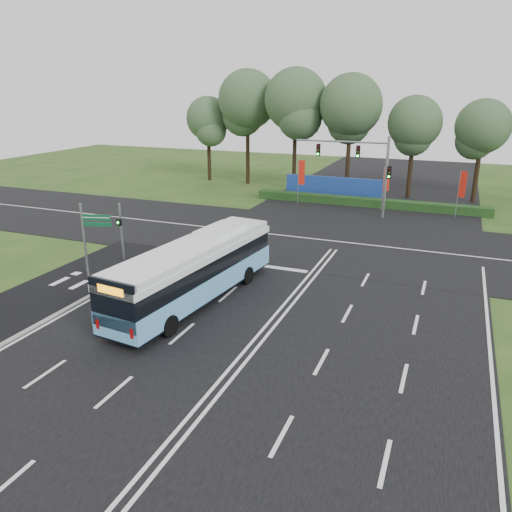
{
  "coord_description": "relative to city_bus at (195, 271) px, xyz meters",
  "views": [
    {
      "loc": [
        7.57,
        -22.82,
        10.77
      ],
      "look_at": [
        -2.45,
        2.0,
        1.74
      ],
      "focal_mm": 35.0,
      "sensor_mm": 36.0,
      "label": 1
    }
  ],
  "objects": [
    {
      "name": "traffic_light_gantry",
      "position": [
        4.7,
        21.92,
        2.91
      ],
      "size": [
        8.41,
        0.28,
        7.0
      ],
      "color": "gray",
      "rests_on": "ground"
    },
    {
      "name": "city_bus",
      "position": [
        0.0,
        0.0,
        0.0
      ],
      "size": [
        3.8,
        12.31,
        3.48
      ],
      "rotation": [
        0.0,
        0.0,
        -0.11
      ],
      "color": "#60AADF",
      "rests_on": "ground"
    },
    {
      "name": "road_cross",
      "position": [
        4.49,
        13.42,
        -1.73
      ],
      "size": [
        120.0,
        14.0,
        0.05
      ],
      "primitive_type": "cube",
      "color": "black",
      "rests_on": "ground"
    },
    {
      "name": "banner_flag_right",
      "position": [
        12.56,
        24.33,
        0.99
      ],
      "size": [
        0.58,
        0.28,
        4.18
      ],
      "rotation": [
        0.0,
        0.0,
        -0.39
      ],
      "color": "gray",
      "rests_on": "ground"
    },
    {
      "name": "street_sign",
      "position": [
        -7.24,
        0.69,
        1.08
      ],
      "size": [
        1.71,
        0.59,
        4.56
      ],
      "rotation": [
        0.0,
        0.0,
        0.3
      ],
      "color": "gray",
      "rests_on": "ground"
    },
    {
      "name": "road_main",
      "position": [
        4.49,
        1.42,
        -1.73
      ],
      "size": [
        20.0,
        120.0,
        0.04
      ],
      "primitive_type": "cube",
      "color": "black",
      "rests_on": "ground"
    },
    {
      "name": "eucalyptus_row",
      "position": [
        0.82,
        32.32,
        7.03
      ],
      "size": [
        41.32,
        8.71,
        12.96
      ],
      "color": "black",
      "rests_on": "ground"
    },
    {
      "name": "banner_flag_mid",
      "position": [
        6.09,
        25.08,
        0.89
      ],
      "size": [
        0.55,
        0.28,
        4.01
      ],
      "rotation": [
        0.0,
        0.0,
        0.43
      ],
      "color": "gray",
      "rests_on": "ground"
    },
    {
      "name": "hedge",
      "position": [
        4.49,
        25.92,
        -1.35
      ],
      "size": [
        22.0,
        1.2,
        0.8
      ],
      "primitive_type": "cube",
      "color": "black",
      "rests_on": "ground"
    },
    {
      "name": "blue_hoarding",
      "position": [
        0.49,
        28.42,
        -0.65
      ],
      "size": [
        10.0,
        0.3,
        2.2
      ],
      "primitive_type": "cube",
      "color": "navy",
      "rests_on": "ground"
    },
    {
      "name": "bike_path",
      "position": [
        -8.01,
        -1.58,
        -1.72
      ],
      "size": [
        5.0,
        18.0,
        0.06
      ],
      "primitive_type": "cube",
      "color": "black",
      "rests_on": "ground"
    },
    {
      "name": "banner_flag_left",
      "position": [
        -1.81,
        24.4,
        1.11
      ],
      "size": [
        0.63,
        0.22,
        4.38
      ],
      "rotation": [
        0.0,
        0.0,
        0.27
      ],
      "color": "gray",
      "rests_on": "ground"
    },
    {
      "name": "ground",
      "position": [
        4.49,
        1.42,
        -1.75
      ],
      "size": [
        120.0,
        120.0,
        0.0
      ],
      "primitive_type": "plane",
      "color": "#284617",
      "rests_on": "ground"
    },
    {
      "name": "kerb_strip",
      "position": [
        -5.61,
        -1.58,
        -1.69
      ],
      "size": [
        0.25,
        18.0,
        0.12
      ],
      "primitive_type": "cube",
      "color": "gray",
      "rests_on": "ground"
    },
    {
      "name": "pedestrian_signal",
      "position": [
        -7.66,
        4.12,
        0.34
      ],
      "size": [
        0.35,
        0.43,
        3.82
      ],
      "rotation": [
        0.0,
        0.0,
        -0.26
      ],
      "color": "gray",
      "rests_on": "ground"
    }
  ]
}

